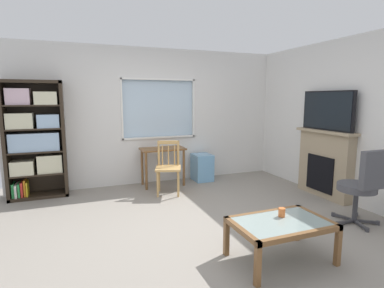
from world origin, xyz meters
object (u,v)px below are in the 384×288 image
plastic_drawer_unit (202,167)px  tv (327,111)px  wooden_chair (168,167)px  desk_under_window (163,155)px  sippy_cup (282,212)px  bookshelf (35,138)px  fireplace (325,163)px  coffee_table (281,227)px  office_chair (363,184)px

plastic_drawer_unit → tv: 2.50m
wooden_chair → tv: (2.35, -1.08, 0.96)m
desk_under_window → sippy_cup: bearing=-81.5°
bookshelf → wooden_chair: bearing=-16.8°
plastic_drawer_unit → sippy_cup: size_ratio=5.83×
fireplace → coffee_table: fireplace is taller
desk_under_window → tv: size_ratio=0.80×
bookshelf → desk_under_window: 2.16m
tv → coffee_table: size_ratio=1.05×
office_chair → wooden_chair: bearing=131.4°
wooden_chair → coffee_table: wooden_chair is taller
bookshelf → office_chair: 4.88m
desk_under_window → plastic_drawer_unit: 0.88m
bookshelf → fireplace: (4.43, -1.70, -0.43)m
office_chair → bookshelf: bearing=144.9°
coffee_table → fireplace: bearing=35.9°
plastic_drawer_unit → office_chair: office_chair is taller
bookshelf → office_chair: (3.98, -2.79, -0.44)m
wooden_chair → coffee_table: bearing=-80.6°
office_chair → coffee_table: (-1.50, -0.33, -0.20)m
bookshelf → fireplace: bearing=-21.0°
bookshelf → wooden_chair: size_ratio=2.12×
desk_under_window → coffee_table: 3.04m
desk_under_window → wooden_chair: size_ratio=0.90×
tv → sippy_cup: (-1.86, -1.32, -0.96)m
bookshelf → wooden_chair: bookshelf is taller
bookshelf → sippy_cup: bookshelf is taller
wooden_chair → fireplace: (2.37, -1.08, 0.09)m
office_chair → fireplace: bearing=67.3°
bookshelf → office_chair: size_ratio=1.91×
office_chair → coffee_table: office_chair is taller
wooden_chair → office_chair: size_ratio=0.90×
office_chair → sippy_cup: office_chair is taller
coffee_table → sippy_cup: (0.08, 0.09, 0.10)m
tv → coffee_table: 2.63m
sippy_cup → office_chair: bearing=9.2°
desk_under_window → fireplace: bearing=-34.5°
bookshelf → tv: bookshelf is taller
bookshelf → coffee_table: (2.47, -3.12, -0.64)m
bookshelf → tv: bearing=-21.1°
tv → plastic_drawer_unit: bearing=132.0°
desk_under_window → tv: 2.93m
tv → coffee_table: (-1.94, -1.42, -1.07)m
coffee_table → sippy_cup: sippy_cup is taller
plastic_drawer_unit → office_chair: (1.04, -2.74, 0.29)m
plastic_drawer_unit → sippy_cup: (-0.38, -2.97, 0.20)m
desk_under_window → fireplace: 2.82m
plastic_drawer_unit → desk_under_window: bearing=-176.5°
office_chair → sippy_cup: bearing=-170.8°
tv → sippy_cup: bearing=-144.6°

